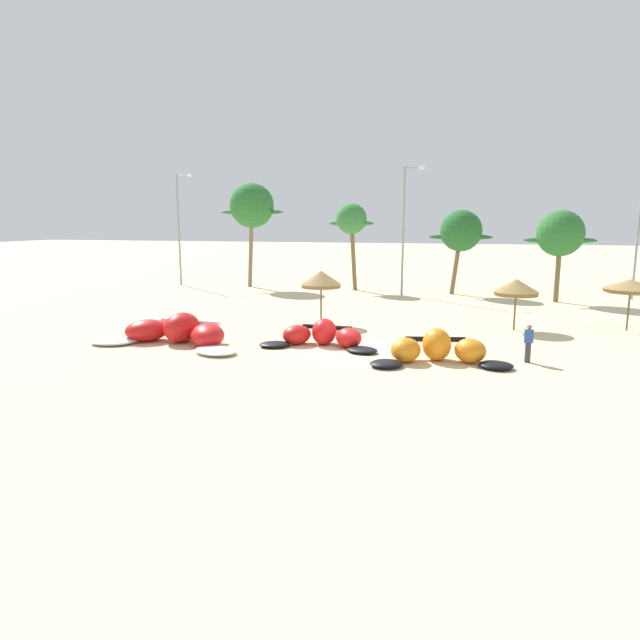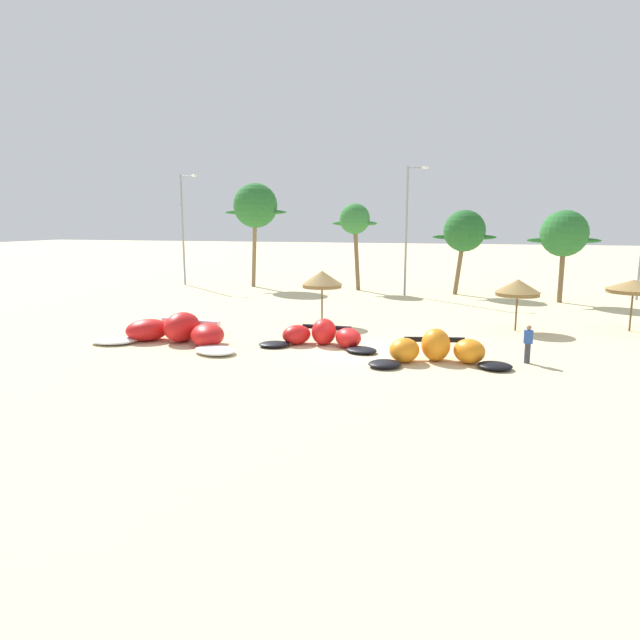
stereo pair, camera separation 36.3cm
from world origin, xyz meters
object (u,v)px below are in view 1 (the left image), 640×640
object	(u,v)px
lamppost_west	(180,225)
palm_left_of_gap	(461,231)
kite_left_of_center	(438,350)
kite_far_left	(177,332)
palm_center_left	(560,234)
kite_left	(323,336)
person_near_kites	(528,343)
lamppost_west_center	(405,225)
beach_umbrella_near_palms	(631,286)
beach_umbrella_near_van	(321,279)
palm_left	(352,220)
palm_leftmost	(252,206)
beach_umbrella_middle	(516,287)

from	to	relation	value
lamppost_west	palm_left_of_gap	bearing A→B (deg)	-0.14
kite_left_of_center	lamppost_west	xyz separation A→B (m)	(-24.96, 23.17, 5.07)
kite_far_left	palm_left_of_gap	world-z (taller)	palm_left_of_gap
kite_far_left	palm_center_left	xyz separation A→B (m)	(19.80, 20.18, 4.42)
kite_left	kite_left_of_center	xyz separation A→B (m)	(5.51, -1.74, 0.05)
person_near_kites	lamppost_west_center	world-z (taller)	lamppost_west_center
beach_umbrella_near_palms	person_near_kites	distance (m)	10.76
beach_umbrella_near_van	lamppost_west_center	size ratio (longest dim) A/B	0.31
palm_left	lamppost_west_center	world-z (taller)	lamppost_west_center
beach_umbrella_near_palms	palm_left	bearing A→B (deg)	143.13
kite_left_of_center	lamppost_west	bearing A→B (deg)	137.13
kite_left_of_center	person_near_kites	size ratio (longest dim) A/B	3.70
person_near_kites	kite_left	bearing A→B (deg)	175.18
kite_far_left	lamppost_west	world-z (taller)	lamppost_west
palm_leftmost	beach_umbrella_near_palms	bearing A→B (deg)	-26.68
kite_far_left	person_near_kites	world-z (taller)	person_near_kites
kite_far_left	palm_leftmost	size ratio (longest dim) A/B	0.89
lamppost_west	palm_center_left	bearing A→B (deg)	-4.76
person_near_kites	palm_left	xyz separation A→B (m)	(-12.52, 22.66, 5.16)
person_near_kites	lamppost_west	world-z (taller)	lamppost_west
kite_left	kite_left_of_center	distance (m)	5.78
kite_left	lamppost_west	bearing A→B (deg)	132.22
beach_umbrella_near_palms	lamppost_west	xyz separation A→B (m)	(-34.52, 13.36, 3.15)
palm_leftmost	palm_center_left	xyz separation A→B (m)	(25.32, -3.17, -2.25)
beach_umbrella_middle	beach_umbrella_near_van	bearing A→B (deg)	-173.89
beach_umbrella_near_palms	palm_center_left	bearing A→B (deg)	101.76
kite_left	lamppost_west	size ratio (longest dim) A/B	0.59
beach_umbrella_near_palms	kite_far_left	bearing A→B (deg)	-156.63
kite_left	beach_umbrella_middle	bearing A→B (deg)	35.51
palm_center_left	palm_leftmost	bearing A→B (deg)	172.85
beach_umbrella_near_palms	palm_center_left	size ratio (longest dim) A/B	0.42
lamppost_west	palm_left	bearing A→B (deg)	1.61
palm_leftmost	palm_left_of_gap	size ratio (longest dim) A/B	1.36
person_near_kites	lamppost_west_center	size ratio (longest dim) A/B	0.16
kite_left	person_near_kites	world-z (taller)	person_near_kites
palm_left	lamppost_west_center	xyz separation A→B (m)	(4.83, -2.39, -0.38)
kite_left	person_near_kites	xyz separation A→B (m)	(9.18, -0.77, 0.34)
palm_left	beach_umbrella_near_palms	bearing A→B (deg)	-36.87
kite_left_of_center	palm_left_of_gap	xyz separation A→B (m)	(0.27, 23.11, 4.56)
kite_left	palm_leftmost	size ratio (longest dim) A/B	0.65
beach_umbrella_near_van	palm_center_left	distance (m)	19.79
palm_leftmost	palm_left	size ratio (longest dim) A/B	1.25
beach_umbrella_middle	person_near_kites	xyz separation A→B (m)	(0.06, -7.28, -1.55)
kite_far_left	kite_left_of_center	size ratio (longest dim) A/B	1.37
beach_umbrella_middle	kite_left	bearing A→B (deg)	-144.49
kite_left	palm_leftmost	distance (m)	26.11
palm_leftmost	lamppost_west	distance (m)	7.19
kite_far_left	beach_umbrella_near_van	distance (m)	8.94
beach_umbrella_near_van	beach_umbrella_near_palms	world-z (taller)	beach_umbrella_near_van
kite_left_of_center	beach_umbrella_near_palms	world-z (taller)	beach_umbrella_near_palms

